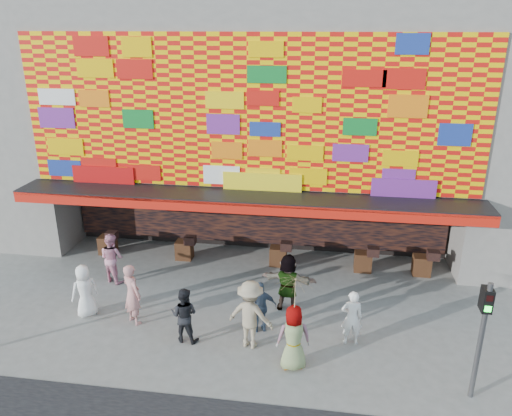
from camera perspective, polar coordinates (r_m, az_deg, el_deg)
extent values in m
plane|color=slate|center=(14.46, -3.54, -14.39)|extent=(90.00, 90.00, 0.00)
cube|color=gray|center=(19.85, 0.95, 15.35)|extent=(15.00, 8.00, 7.00)
cube|color=black|center=(21.83, 1.22, 2.39)|extent=(15.00, 6.00, 3.00)
cube|color=gray|center=(20.47, -21.03, -0.25)|extent=(0.40, 2.00, 3.00)
cube|color=gray|center=(18.51, 22.55, -2.60)|extent=(0.40, 2.00, 3.00)
cube|color=black|center=(16.10, -1.29, 1.39)|extent=(15.20, 1.60, 0.12)
cube|color=red|center=(15.42, -1.77, -0.07)|extent=(15.20, 0.04, 0.35)
cube|color=#FEC800|center=(16.00, -1.02, 10.71)|extent=(14.80, 0.08, 4.90)
cube|color=black|center=(18.86, 0.00, -0.38)|extent=(14.00, 0.25, 2.50)
cylinder|color=#59595B|center=(12.66, 24.24, -13.81)|extent=(0.12, 0.12, 3.00)
cube|color=black|center=(12.13, 24.96, -9.67)|extent=(0.22, 0.18, 0.55)
cube|color=black|center=(11.99, 25.17, -9.35)|extent=(0.14, 0.02, 0.14)
cube|color=#19E533|center=(12.11, 24.98, -10.42)|extent=(0.14, 0.02, 0.14)
imported|color=white|center=(15.75, -18.97, -8.94)|extent=(0.94, 0.92, 1.63)
imported|color=tan|center=(14.96, -13.97, -9.52)|extent=(0.81, 0.75, 1.86)
imported|color=black|center=(13.99, -8.20, -12.00)|extent=(0.83, 0.67, 1.59)
imported|color=tan|center=(13.55, -0.63, -12.08)|extent=(1.38, 0.98, 1.93)
imported|color=#35465D|center=(14.24, 0.54, -11.25)|extent=(0.98, 0.68, 1.54)
imported|color=gray|center=(15.19, 3.66, -8.51)|extent=(1.74, 0.75, 1.82)
imported|color=gray|center=(12.87, 4.32, -14.57)|extent=(0.96, 0.74, 1.76)
imported|color=white|center=(13.98, 10.88, -12.20)|extent=(0.61, 0.43, 1.59)
imported|color=pink|center=(17.46, -16.14, -5.49)|extent=(1.02, 0.93, 1.72)
imported|color=#D5BE86|center=(12.19, 4.47, -9.73)|extent=(0.96, 0.97, 0.86)
cylinder|color=#4C3326|center=(12.66, 4.36, -13.18)|extent=(0.02, 0.02, 1.00)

